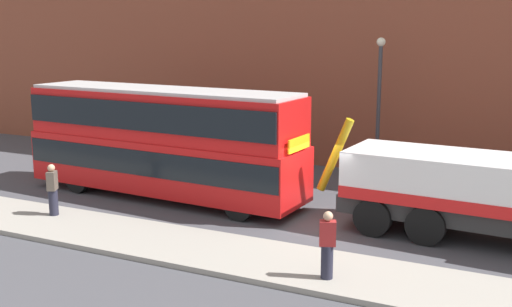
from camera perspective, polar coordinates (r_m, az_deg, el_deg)
ground_plane at (r=20.49m, az=6.03°, el=-6.17°), size 120.00×120.00×0.00m
near_kerb at (r=16.79m, az=1.07°, el=-9.89°), size 60.00×2.80×0.15m
double_decker_bus at (r=22.89m, az=-8.59°, el=1.39°), size 11.15×3.22×4.06m
pedestrian_onlooker at (r=21.31m, az=-18.23°, el=-3.25°), size 0.41×0.47×1.71m
pedestrian_bystander at (r=15.33m, az=6.59°, el=-8.45°), size 0.47×0.39×1.71m
street_lamp at (r=25.57m, az=11.26°, el=5.16°), size 0.36×0.36×5.83m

